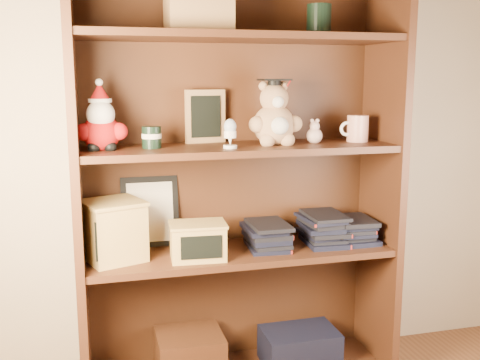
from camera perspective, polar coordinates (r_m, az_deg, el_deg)
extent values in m
cube|color=tan|center=(2.23, -2.42, 11.75)|extent=(3.00, 0.04, 2.50)
cube|color=#452413|center=(2.03, -16.21, -1.32)|extent=(0.03, 0.35, 1.60)
cube|color=#452413|center=(2.31, 14.17, 0.18)|extent=(0.03, 0.35, 1.60)
cube|color=#402111|center=(2.25, -1.07, 0.23)|extent=(1.20, 0.02, 1.60)
cube|color=#452413|center=(2.06, 0.00, 14.31)|extent=(1.14, 0.33, 0.02)
cube|color=#402111|center=(2.27, -5.11, -17.35)|extent=(0.25, 0.22, 0.18)
cube|color=black|center=(2.39, 6.05, -16.46)|extent=(0.30, 0.20, 0.14)
cube|color=#9E7547|center=(2.03, -4.26, 16.38)|extent=(0.22, 0.18, 0.12)
cylinder|color=black|center=(2.16, 8.02, 15.82)|extent=(0.09, 0.09, 0.11)
cube|color=#452413|center=(2.16, 0.00, -7.40)|extent=(1.14, 0.33, 0.02)
cube|color=#452413|center=(2.07, 0.00, 3.20)|extent=(1.14, 0.33, 0.02)
sphere|color=#A50F0F|center=(2.00, -13.91, 4.68)|extent=(0.13, 0.13, 0.13)
sphere|color=#A50F0F|center=(1.97, -15.61, 4.70)|extent=(0.06, 0.06, 0.06)
sphere|color=#A50F0F|center=(1.98, -12.19, 4.85)|extent=(0.06, 0.06, 0.06)
sphere|color=black|center=(1.97, -14.61, 3.23)|extent=(0.04, 0.04, 0.04)
sphere|color=black|center=(1.97, -13.05, 3.30)|extent=(0.04, 0.04, 0.04)
sphere|color=white|center=(1.97, -13.98, 6.49)|extent=(0.10, 0.10, 0.10)
sphere|color=#D8B293|center=(1.99, -14.01, 7.13)|extent=(0.07, 0.07, 0.07)
cone|color=#A50F0F|center=(1.99, -14.08, 8.67)|extent=(0.07, 0.07, 0.06)
sphere|color=white|center=(1.99, -14.12, 9.60)|extent=(0.03, 0.03, 0.03)
cylinder|color=white|center=(1.99, -14.04, 7.84)|extent=(0.08, 0.08, 0.01)
cylinder|color=black|center=(2.01, -8.96, 4.31)|extent=(0.07, 0.07, 0.08)
cylinder|color=beige|center=(2.01, -8.97, 4.45)|extent=(0.07, 0.07, 0.02)
cube|color=#9E7547|center=(2.15, -3.55, 6.47)|extent=(0.16, 0.04, 0.20)
cube|color=black|center=(2.14, -3.48, 6.45)|extent=(0.12, 0.02, 0.16)
cube|color=#9E7547|center=(2.19, -3.69, 4.33)|extent=(0.08, 0.08, 0.01)
cylinder|color=white|center=(1.98, -1.01, 3.41)|extent=(0.05, 0.05, 0.01)
cone|color=white|center=(1.98, -1.01, 4.04)|extent=(0.02, 0.02, 0.03)
cylinder|color=white|center=(1.98, -1.01, 4.66)|extent=(0.04, 0.04, 0.02)
ellipsoid|color=#ACBFD2|center=(1.98, -1.01, 5.46)|extent=(0.04, 0.04, 0.05)
sphere|color=tan|center=(2.10, 3.46, 5.59)|extent=(0.15, 0.15, 0.15)
sphere|color=white|center=(2.04, 4.04, 5.52)|extent=(0.07, 0.07, 0.07)
sphere|color=tan|center=(2.06, 1.75, 5.65)|extent=(0.06, 0.06, 0.06)
sphere|color=tan|center=(2.10, 5.51, 5.71)|extent=(0.06, 0.06, 0.06)
sphere|color=tan|center=(2.05, 2.80, 4.02)|extent=(0.06, 0.06, 0.06)
sphere|color=tan|center=(2.08, 4.84, 4.08)|extent=(0.06, 0.06, 0.06)
sphere|color=tan|center=(2.09, 3.49, 8.29)|extent=(0.11, 0.11, 0.11)
sphere|color=white|center=(2.05, 3.87, 7.94)|extent=(0.04, 0.04, 0.04)
sphere|color=tan|center=(2.09, 2.39, 9.51)|extent=(0.04, 0.04, 0.04)
sphere|color=tan|center=(2.11, 4.41, 9.50)|extent=(0.04, 0.04, 0.04)
cylinder|color=black|center=(2.09, 3.50, 9.80)|extent=(0.05, 0.05, 0.02)
cube|color=black|center=(2.09, 3.51, 10.13)|extent=(0.10, 0.10, 0.01)
cylinder|color=#A50F0F|center=(2.09, 5.01, 9.78)|extent=(0.00, 0.05, 0.03)
sphere|color=beige|center=(2.16, 7.56, 4.47)|extent=(0.06, 0.06, 0.06)
sphere|color=beige|center=(2.16, 7.58, 5.42)|extent=(0.04, 0.04, 0.04)
sphere|color=beige|center=(2.15, 7.33, 6.00)|extent=(0.02, 0.02, 0.02)
sphere|color=beige|center=(2.16, 7.87, 6.00)|extent=(0.02, 0.02, 0.02)
cylinder|color=silver|center=(2.23, 11.86, 5.15)|extent=(0.08, 0.08, 0.10)
torus|color=white|center=(2.21, 10.79, 5.14)|extent=(0.06, 0.01, 0.06)
cube|color=black|center=(2.20, -9.12, -3.18)|extent=(0.22, 0.05, 0.27)
cube|color=beige|center=(2.19, -9.09, -3.25)|extent=(0.17, 0.04, 0.23)
cube|color=tan|center=(2.06, -12.73, -5.14)|extent=(0.24, 0.24, 0.21)
cube|color=black|center=(1.97, -12.61, -5.87)|extent=(0.13, 0.05, 0.14)
cube|color=tan|center=(2.03, -12.85, -2.25)|extent=(0.25, 0.25, 0.01)
cube|color=tan|center=(2.04, -4.31, -6.29)|extent=(0.20, 0.15, 0.13)
cube|color=black|center=(1.97, -3.93, -6.85)|extent=(0.14, 0.01, 0.08)
cube|color=tan|center=(2.02, -4.33, -4.51)|extent=(0.21, 0.16, 0.01)
cube|color=black|center=(2.18, 2.67, -6.66)|extent=(0.14, 0.20, 0.02)
cube|color=black|center=(2.18, 2.67, -6.26)|extent=(0.14, 0.20, 0.02)
cube|color=black|center=(2.17, 2.68, -5.85)|extent=(0.14, 0.20, 0.02)
cube|color=black|center=(2.17, 2.68, -5.45)|extent=(0.14, 0.20, 0.02)
cube|color=black|center=(2.16, 2.68, -5.04)|extent=(0.14, 0.20, 0.02)
cube|color=black|center=(2.16, 2.69, -4.63)|extent=(0.14, 0.20, 0.02)
cube|color=black|center=(2.26, 8.17, -6.17)|extent=(0.14, 0.20, 0.02)
cube|color=black|center=(2.25, 8.18, -5.78)|extent=(0.14, 0.20, 0.02)
cube|color=black|center=(2.25, 8.19, -5.39)|extent=(0.14, 0.20, 0.02)
cube|color=black|center=(2.24, 8.20, -5.00)|extent=(0.14, 0.20, 0.02)
cube|color=black|center=(2.24, 8.21, -4.60)|extent=(0.14, 0.20, 0.02)
cube|color=black|center=(2.23, 8.22, -4.20)|extent=(0.14, 0.20, 0.02)
cube|color=black|center=(2.23, 8.23, -3.81)|extent=(0.14, 0.20, 0.02)
cube|color=black|center=(2.23, 8.24, -3.41)|extent=(0.14, 0.20, 0.02)
cube|color=black|center=(2.31, 11.10, -5.89)|extent=(0.14, 0.20, 0.02)
cube|color=black|center=(2.30, 11.11, -5.50)|extent=(0.14, 0.20, 0.02)
cube|color=black|center=(2.30, 11.13, -5.12)|extent=(0.14, 0.20, 0.02)
cube|color=black|center=(2.29, 11.14, -4.74)|extent=(0.14, 0.20, 0.02)
cube|color=black|center=(2.29, 11.16, -4.35)|extent=(0.14, 0.20, 0.02)
cube|color=black|center=(2.29, 11.17, -3.96)|extent=(0.14, 0.20, 0.02)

